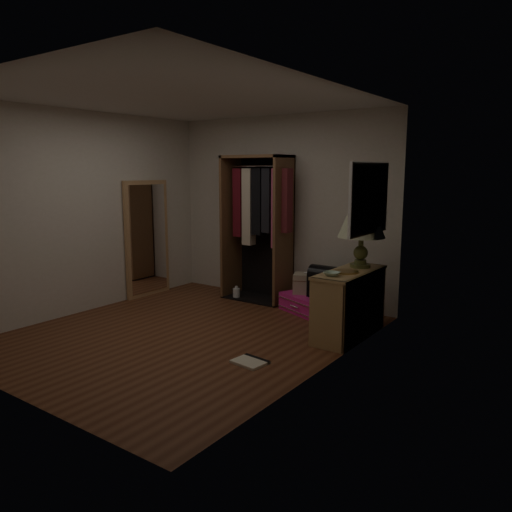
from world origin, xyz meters
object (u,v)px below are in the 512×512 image
object	(u,v)px
open_wardrobe	(260,215)
white_jug	(236,293)
pink_suitcase	(311,304)
table_lamp	(362,224)
black_bag	(324,281)
console_bookshelf	(350,301)
floor_mirror	(147,239)
train_case	(308,283)

from	to	relation	value
open_wardrobe	white_jug	xyz separation A→B (m)	(-0.30, -0.17, -1.14)
open_wardrobe	pink_suitcase	distance (m)	1.46
open_wardrobe	white_jug	world-z (taller)	open_wardrobe
pink_suitcase	table_lamp	world-z (taller)	table_lamp
pink_suitcase	black_bag	size ratio (longest dim) A/B	2.22
white_jug	table_lamp	bearing A→B (deg)	-9.25
console_bookshelf	floor_mirror	xyz separation A→B (m)	(-3.24, -0.02, 0.45)
train_case	pink_suitcase	bearing A→B (deg)	-59.50
white_jug	console_bookshelf	bearing A→B (deg)	-15.66
train_case	open_wardrobe	bearing A→B (deg)	150.29
floor_mirror	white_jug	world-z (taller)	floor_mirror
floor_mirror	black_bag	distance (m)	2.71
open_wardrobe	table_lamp	world-z (taller)	open_wardrobe
white_jug	floor_mirror	bearing A→B (deg)	-153.23
train_case	table_lamp	distance (m)	1.31
console_bookshelf	floor_mirror	bearing A→B (deg)	-179.56
console_bookshelf	train_case	bearing A→B (deg)	144.47
console_bookshelf	open_wardrobe	distance (m)	2.07
open_wardrobe	pink_suitcase	size ratio (longest dim) A/B	2.25
train_case	console_bookshelf	bearing A→B (deg)	-58.25
pink_suitcase	floor_mirror	bearing A→B (deg)	-143.80
floor_mirror	black_bag	world-z (taller)	floor_mirror
console_bookshelf	train_case	world-z (taller)	console_bookshelf
train_case	table_lamp	world-z (taller)	table_lamp
open_wardrobe	black_bag	distance (m)	1.37
open_wardrobe	console_bookshelf	bearing A→B (deg)	-22.92
console_bookshelf	table_lamp	xyz separation A→B (m)	(0.00, 0.24, 0.85)
console_bookshelf	floor_mirror	size ratio (longest dim) A/B	0.66
console_bookshelf	table_lamp	size ratio (longest dim) A/B	1.67
black_bag	white_jug	bearing A→B (deg)	-179.63
floor_mirror	table_lamp	world-z (taller)	floor_mirror
open_wardrobe	table_lamp	size ratio (longest dim) A/B	3.05
floor_mirror	pink_suitcase	distance (m)	2.61
pink_suitcase	train_case	distance (m)	0.27
train_case	black_bag	world-z (taller)	black_bag
black_bag	open_wardrobe	bearing A→B (deg)	172.01
white_jug	open_wardrobe	bearing A→B (deg)	29.31
open_wardrobe	white_jug	size ratio (longest dim) A/B	11.29
floor_mirror	black_bag	size ratio (longest dim) A/B	4.13
pink_suitcase	train_case	bearing A→B (deg)	165.57
console_bookshelf	white_jug	world-z (taller)	console_bookshelf
table_lamp	pink_suitcase	bearing A→B (deg)	157.60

